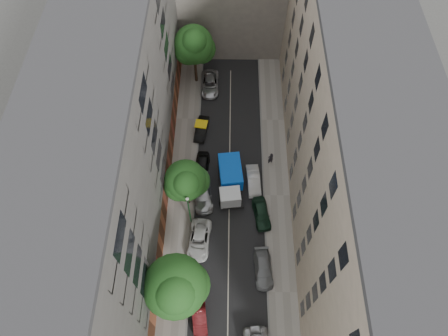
{
  "coord_description": "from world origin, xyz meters",
  "views": [
    {
      "loc": [
        -0.25,
        -21.2,
        41.15
      ],
      "look_at": [
        -0.61,
        0.04,
        6.0
      ],
      "focal_mm": 32.0,
      "sensor_mm": 36.0,
      "label": 1
    }
  ],
  "objects_px": {
    "tree_far": "(194,46)",
    "pedestrian": "(271,158)",
    "car_left_5": "(202,129)",
    "car_left_3": "(203,193)",
    "car_left_6": "(210,84)",
    "car_left_2": "(199,240)",
    "car_left_1": "(199,314)",
    "car_right_3": "(254,181)",
    "lamp_post": "(189,208)",
    "tree_near": "(176,288)",
    "car_right_1": "(263,269)",
    "tree_mid": "(186,182)",
    "car_right_2": "(262,214)",
    "car_left_4": "(202,167)",
    "tarp_truck": "(230,180)"
  },
  "relations": [
    {
      "from": "car_left_6",
      "to": "tree_far",
      "type": "xyz_separation_m",
      "value": [
        -1.82,
        1.01,
        5.62
      ]
    },
    {
      "from": "car_left_1",
      "to": "car_left_6",
      "type": "xyz_separation_m",
      "value": [
        0.0,
        30.0,
        0.06
      ]
    },
    {
      "from": "car_left_6",
      "to": "tree_mid",
      "type": "distance_m",
      "value": 18.3
    },
    {
      "from": "car_right_1",
      "to": "car_right_2",
      "type": "height_order",
      "value": "car_right_2"
    },
    {
      "from": "car_left_5",
      "to": "lamp_post",
      "type": "relative_size",
      "value": 0.67
    },
    {
      "from": "tarp_truck",
      "to": "tree_mid",
      "type": "xyz_separation_m",
      "value": [
        -4.59,
        -2.27,
        3.46
      ]
    },
    {
      "from": "car_left_6",
      "to": "car_right_1",
      "type": "xyz_separation_m",
      "value": [
        6.4,
        -25.4,
        -0.06
      ]
    },
    {
      "from": "car_right_2",
      "to": "tree_mid",
      "type": "xyz_separation_m",
      "value": [
        -8.1,
        1.49,
        4.3
      ]
    },
    {
      "from": "car_left_3",
      "to": "lamp_post",
      "type": "height_order",
      "value": "lamp_post"
    },
    {
      "from": "car_right_1",
      "to": "car_right_3",
      "type": "relative_size",
      "value": 1.06
    },
    {
      "from": "car_left_2",
      "to": "tree_near",
      "type": "distance_m",
      "value": 8.83
    },
    {
      "from": "car_left_2",
      "to": "car_right_3",
      "type": "height_order",
      "value": "car_right_3"
    },
    {
      "from": "car_left_2",
      "to": "car_right_2",
      "type": "height_order",
      "value": "car_right_2"
    },
    {
      "from": "car_left_2",
      "to": "car_left_3",
      "type": "distance_m",
      "value": 5.6
    },
    {
      "from": "car_left_4",
      "to": "tree_far",
      "type": "height_order",
      "value": "tree_far"
    },
    {
      "from": "car_left_5",
      "to": "tree_near",
      "type": "distance_m",
      "value": 22.15
    },
    {
      "from": "car_left_1",
      "to": "car_left_6",
      "type": "distance_m",
      "value": 30.0
    },
    {
      "from": "car_right_1",
      "to": "tree_mid",
      "type": "relative_size",
      "value": 0.6
    },
    {
      "from": "pedestrian",
      "to": "car_left_5",
      "type": "bearing_deg",
      "value": -48.54
    },
    {
      "from": "car_left_1",
      "to": "car_left_3",
      "type": "height_order",
      "value": "car_left_3"
    },
    {
      "from": "tree_near",
      "to": "car_right_1",
      "type": "bearing_deg",
      "value": 23.74
    },
    {
      "from": "car_left_1",
      "to": "car_right_3",
      "type": "xyz_separation_m",
      "value": [
        5.6,
        15.0,
        0.04
      ]
    },
    {
      "from": "tree_near",
      "to": "pedestrian",
      "type": "xyz_separation_m",
      "value": [
        9.39,
        16.84,
        -5.34
      ]
    },
    {
      "from": "car_left_4",
      "to": "car_left_5",
      "type": "xyz_separation_m",
      "value": [
        -0.33,
        5.6,
        -0.05
      ]
    },
    {
      "from": "lamp_post",
      "to": "car_left_1",
      "type": "bearing_deg",
      "value": -81.97
    },
    {
      "from": "car_left_2",
      "to": "car_left_3",
      "type": "height_order",
      "value": "car_left_3"
    },
    {
      "from": "car_left_3",
      "to": "tarp_truck",
      "type": "bearing_deg",
      "value": 15.89
    },
    {
      "from": "car_right_1",
      "to": "car_left_5",
      "type": "bearing_deg",
      "value": 107.89
    },
    {
      "from": "car_left_2",
      "to": "car_left_6",
      "type": "distance_m",
      "value": 22.4
    },
    {
      "from": "car_left_3",
      "to": "car_left_6",
      "type": "bearing_deg",
      "value": 81.56
    },
    {
      "from": "car_left_3",
      "to": "car_left_6",
      "type": "height_order",
      "value": "car_left_3"
    },
    {
      "from": "car_left_2",
      "to": "car_right_3",
      "type": "bearing_deg",
      "value": 56.09
    },
    {
      "from": "tree_far",
      "to": "pedestrian",
      "type": "bearing_deg",
      "value": -54.12
    },
    {
      "from": "car_left_5",
      "to": "tree_far",
      "type": "relative_size",
      "value": 0.43
    },
    {
      "from": "car_right_3",
      "to": "car_right_2",
      "type": "bearing_deg",
      "value": -84.0
    },
    {
      "from": "lamp_post",
      "to": "pedestrian",
      "type": "bearing_deg",
      "value": 41.18
    },
    {
      "from": "car_left_2",
      "to": "tree_far",
      "type": "height_order",
      "value": "tree_far"
    },
    {
      "from": "pedestrian",
      "to": "tarp_truck",
      "type": "bearing_deg",
      "value": 14.2
    },
    {
      "from": "car_right_1",
      "to": "lamp_post",
      "type": "distance_m",
      "value": 9.96
    },
    {
      "from": "car_left_3",
      "to": "pedestrian",
      "type": "relative_size",
      "value": 2.67
    },
    {
      "from": "car_left_3",
      "to": "car_right_1",
      "type": "height_order",
      "value": "car_left_3"
    },
    {
      "from": "car_right_2",
      "to": "lamp_post",
      "type": "xyz_separation_m",
      "value": [
        -7.8,
        -0.87,
        3.08
      ]
    },
    {
      "from": "car_left_4",
      "to": "car_right_2",
      "type": "relative_size",
      "value": 0.99
    },
    {
      "from": "car_left_5",
      "to": "car_right_1",
      "type": "relative_size",
      "value": 0.89
    },
    {
      "from": "car_left_1",
      "to": "lamp_post",
      "type": "relative_size",
      "value": 0.67
    },
    {
      "from": "car_left_1",
      "to": "pedestrian",
      "type": "distance_m",
      "value": 19.46
    },
    {
      "from": "car_right_2",
      "to": "tree_far",
      "type": "xyz_separation_m",
      "value": [
        -8.22,
        20.21,
        5.62
      ]
    },
    {
      "from": "car_left_6",
      "to": "lamp_post",
      "type": "xyz_separation_m",
      "value": [
        -1.4,
        -20.07,
        3.09
      ]
    },
    {
      "from": "car_right_3",
      "to": "tree_near",
      "type": "bearing_deg",
      "value": -122.4
    },
    {
      "from": "lamp_post",
      "to": "tree_near",
      "type": "bearing_deg",
      "value": -91.96
    }
  ]
}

